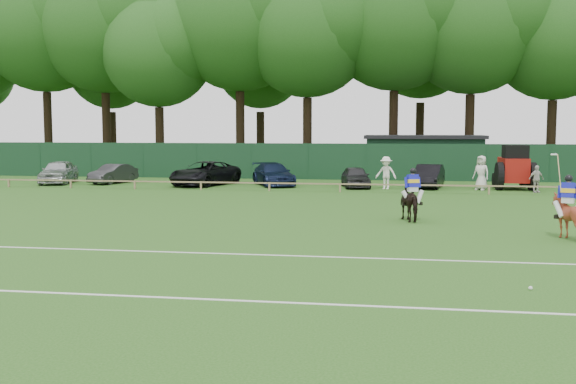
% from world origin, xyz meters
% --- Properties ---
extents(ground, '(160.00, 160.00, 0.00)m').
position_xyz_m(ground, '(0.00, 0.00, 0.00)').
color(ground, '#1E4C14').
rests_on(ground, ground).
extents(horse_dark, '(1.30, 1.85, 1.42)m').
position_xyz_m(horse_dark, '(4.71, 6.79, 0.71)').
color(horse_dark, black).
rests_on(horse_dark, ground).
extents(horse_chestnut, '(1.60, 1.68, 1.46)m').
position_xyz_m(horse_chestnut, '(9.50, 3.27, 0.73)').
color(horse_chestnut, maroon).
rests_on(horse_chestnut, ground).
extents(sedan_silver, '(2.71, 4.68, 1.50)m').
position_xyz_m(sedan_silver, '(-17.36, 21.01, 0.75)').
color(sedan_silver, '#AFB3B4').
rests_on(sedan_silver, ground).
extents(sedan_grey, '(2.15, 3.94, 1.23)m').
position_xyz_m(sedan_grey, '(-13.96, 21.69, 0.62)').
color(sedan_grey, '#2E2E30').
rests_on(sedan_grey, ground).
extents(suv_black, '(3.93, 5.81, 1.48)m').
position_xyz_m(suv_black, '(-7.69, 21.23, 0.74)').
color(suv_black, black).
rests_on(suv_black, ground).
extents(sedan_navy, '(3.71, 5.08, 1.37)m').
position_xyz_m(sedan_navy, '(-3.46, 21.77, 0.68)').
color(sedan_navy, '#121D3B').
rests_on(sedan_navy, ground).
extents(hatch_grey, '(2.16, 3.94, 1.27)m').
position_xyz_m(hatch_grey, '(1.66, 21.09, 0.63)').
color(hatch_grey, '#2A2B2D').
rests_on(hatch_grey, ground).
extents(estate_black, '(2.15, 4.37, 1.38)m').
position_xyz_m(estate_black, '(5.98, 21.64, 0.69)').
color(estate_black, black).
rests_on(estate_black, ground).
extents(spectator_left, '(1.37, 1.00, 1.90)m').
position_xyz_m(spectator_left, '(3.48, 20.27, 0.95)').
color(spectator_left, white).
rests_on(spectator_left, ground).
extents(spectator_mid, '(0.96, 0.67, 1.51)m').
position_xyz_m(spectator_mid, '(11.69, 19.44, 0.75)').
color(spectator_mid, beige).
rests_on(spectator_mid, ground).
extents(spectator_right, '(1.15, 1.08, 1.98)m').
position_xyz_m(spectator_right, '(8.88, 20.52, 0.99)').
color(spectator_right, silver).
rests_on(spectator_right, ground).
extents(rider_dark, '(0.91, 0.54, 1.41)m').
position_xyz_m(rider_dark, '(4.71, 6.78, 1.38)').
color(rider_dark, silver).
rests_on(rider_dark, ground).
extents(rider_chestnut, '(0.91, 0.77, 2.05)m').
position_xyz_m(rider_chestnut, '(9.49, 3.26, 1.42)').
color(rider_chestnut, silver).
rests_on(rider_chestnut, ground).
extents(polo_ball, '(0.09, 0.09, 0.09)m').
position_xyz_m(polo_ball, '(7.03, -4.07, 0.04)').
color(polo_ball, silver).
rests_on(polo_ball, ground).
extents(pitch_lines, '(60.00, 5.10, 0.01)m').
position_xyz_m(pitch_lines, '(0.00, -3.50, 0.01)').
color(pitch_lines, silver).
rests_on(pitch_lines, ground).
extents(pitch_rail, '(62.10, 0.10, 0.50)m').
position_xyz_m(pitch_rail, '(0.00, 18.00, 0.45)').
color(pitch_rail, '#997F5B').
rests_on(pitch_rail, ground).
extents(perimeter_fence, '(92.08, 0.08, 2.50)m').
position_xyz_m(perimeter_fence, '(0.00, 27.00, 1.25)').
color(perimeter_fence, '#14351E').
rests_on(perimeter_fence, ground).
extents(utility_shed, '(8.40, 4.40, 3.04)m').
position_xyz_m(utility_shed, '(6.00, 30.00, 1.54)').
color(utility_shed, '#14331E').
rests_on(utility_shed, ground).
extents(tree_row, '(96.00, 12.00, 21.00)m').
position_xyz_m(tree_row, '(2.00, 35.00, 0.00)').
color(tree_row, '#26561C').
rests_on(tree_row, ground).
extents(tractor, '(2.19, 3.11, 2.57)m').
position_xyz_m(tractor, '(10.80, 21.33, 1.22)').
color(tractor, maroon).
rests_on(tractor, ground).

